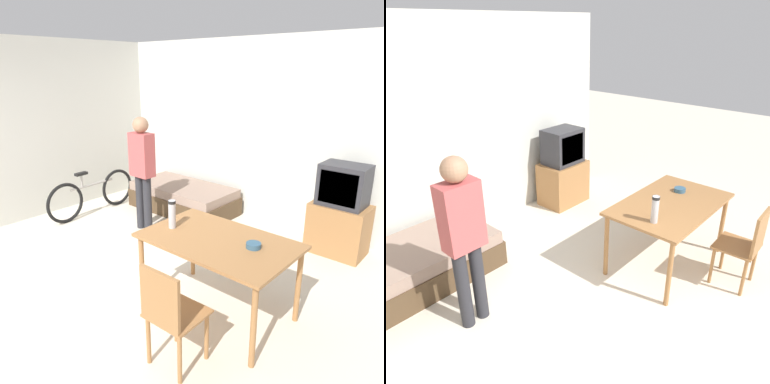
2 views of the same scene
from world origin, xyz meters
The scene contains 11 objects.
ground_plane centered at (0.00, 0.00, 0.00)m, with size 20.00×20.00×0.00m, color beige.
wall_back centered at (0.00, 3.43, 1.35)m, with size 5.59×0.06×2.70m.
wall_left centered at (-2.33, 1.70, 1.35)m, with size 0.06×4.40×2.70m.
daybed centered at (-0.73, 2.87, 0.21)m, with size 1.74×0.90×0.43m.
tv centered at (1.77, 3.05, 0.53)m, with size 0.69×0.48×1.17m.
dining_table centered at (1.38, 1.05, 0.70)m, with size 1.40×0.88×0.78m.
wooden_chair centered at (1.54, 0.25, 0.51)m, with size 0.42×0.42×0.90m.
bicycle centered at (-1.73, 1.80, 0.33)m, with size 0.11×1.65×0.73m.
person_standing centered at (-0.63, 1.93, 0.95)m, with size 0.34×0.22×1.64m.
thermos_flask centered at (0.88, 0.96, 0.93)m, with size 0.08×0.08×0.28m.
mate_bowl centered at (1.71, 1.12, 0.80)m, with size 0.13×0.13×0.05m.
Camera 1 is at (3.24, -1.45, 2.27)m, focal length 35.00 mm.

